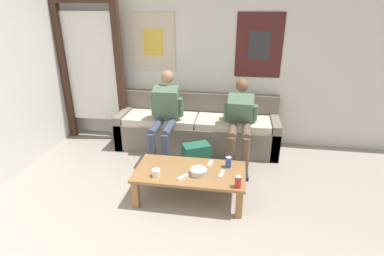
{
  "coord_description": "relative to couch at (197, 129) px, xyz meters",
  "views": [
    {
      "loc": [
        0.76,
        -1.56,
        2.03
      ],
      "look_at": [
        0.23,
        1.73,
        0.65
      ],
      "focal_mm": 28.0,
      "sensor_mm": 36.0,
      "label": 1
    }
  ],
  "objects": [
    {
      "name": "drink_can_red",
      "position": [
        0.63,
        -1.57,
        0.13
      ],
      "size": [
        0.07,
        0.07,
        0.12
      ],
      "color": "maroon",
      "rests_on": "coffee_table"
    },
    {
      "name": "game_controller_near_right",
      "position": [
        0.06,
        -1.49,
        0.08
      ],
      "size": [
        0.11,
        0.14,
        0.03
      ],
      "color": "white",
      "rests_on": "coffee_table"
    },
    {
      "name": "coffee_table",
      "position": [
        0.11,
        -1.33,
        0.01
      ],
      "size": [
        1.21,
        0.62,
        0.35
      ],
      "color": "olive",
      "rests_on": "ground_plane"
    },
    {
      "name": "person_seated_adult",
      "position": [
        -0.4,
        -0.37,
        0.36
      ],
      "size": [
        0.47,
        0.91,
        1.2
      ],
      "color": "#384256",
      "rests_on": "ground_plane"
    },
    {
      "name": "couch",
      "position": [
        0.0,
        0.0,
        0.0
      ],
      "size": [
        2.38,
        0.68,
        0.79
      ],
      "color": "#70665B",
      "rests_on": "ground_plane"
    },
    {
      "name": "person_seated_teen",
      "position": [
        0.63,
        -0.33,
        0.32
      ],
      "size": [
        0.47,
        0.94,
        1.09
      ],
      "color": "brown",
      "rests_on": "ground_plane"
    },
    {
      "name": "ceramic_bowl",
      "position": [
        0.21,
        -1.39,
        0.1
      ],
      "size": [
        0.19,
        0.19,
        0.07
      ],
      "color": "#B7B2A8",
      "rests_on": "coffee_table"
    },
    {
      "name": "wall_back",
      "position": [
        -0.18,
        0.34,
        0.99
      ],
      "size": [
        10.0,
        0.07,
        2.55
      ],
      "color": "silver",
      "rests_on": "ground_plane"
    },
    {
      "name": "door_frame",
      "position": [
        -1.65,
        0.12,
        0.91
      ],
      "size": [
        1.0,
        0.1,
        2.15
      ],
      "color": "#382319",
      "rests_on": "ground_plane"
    },
    {
      "name": "pillar_candle",
      "position": [
        -0.23,
        -1.49,
        0.1
      ],
      "size": [
        0.09,
        0.09,
        0.09
      ],
      "color": "silver",
      "rests_on": "coffee_table"
    },
    {
      "name": "backpack",
      "position": [
        0.09,
        -0.7,
        -0.11
      ],
      "size": [
        0.4,
        0.34,
        0.36
      ],
      "color": "#1E5642",
      "rests_on": "ground_plane"
    },
    {
      "name": "game_controller_near_left",
      "position": [
        0.31,
        -1.16,
        0.08
      ],
      "size": [
        0.06,
        0.15,
        0.03
      ],
      "color": "white",
      "rests_on": "coffee_table"
    },
    {
      "name": "drink_can_blue",
      "position": [
        0.52,
        -1.18,
        0.13
      ],
      "size": [
        0.07,
        0.07,
        0.12
      ],
      "color": "#28479E",
      "rests_on": "coffee_table"
    },
    {
      "name": "game_controller_far_center",
      "position": [
        0.46,
        -1.36,
        0.08
      ],
      "size": [
        0.06,
        0.15,
        0.03
      ],
      "color": "white",
      "rests_on": "coffee_table"
    }
  ]
}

